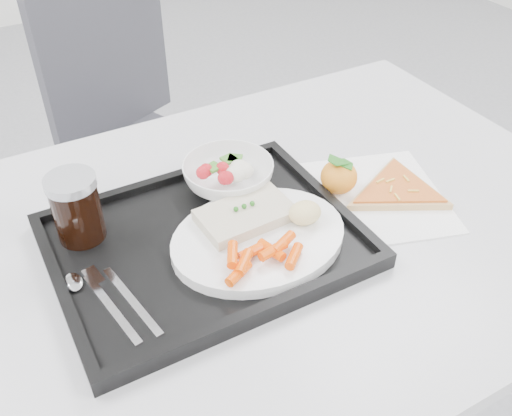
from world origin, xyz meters
TOP-DOWN VIEW (x-y plane):
  - table at (0.00, 0.30)m, footprint 1.20×0.80m
  - chair at (0.03, 1.07)m, footprint 0.56×0.57m
  - tray at (-0.07, 0.30)m, footprint 0.45×0.35m
  - dinner_plate at (-0.01, 0.25)m, footprint 0.27×0.27m
  - fish_fillet at (-0.01, 0.29)m, footprint 0.15×0.09m
  - bread_roll at (0.07, 0.24)m, footprint 0.06×0.05m
  - salad_bowl at (0.02, 0.40)m, footprint 0.15×0.15m
  - cola_glass at (-0.23, 0.40)m, footprint 0.07×0.07m
  - cutlery at (-0.24, 0.26)m, footprint 0.09×0.17m
  - napkin at (0.22, 0.27)m, footprint 0.31×0.30m
  - tangerine at (0.18, 0.31)m, footprint 0.08×0.08m
  - pizza_slice at (0.27, 0.26)m, footprint 0.21×0.21m
  - carrot_pile at (-0.03, 0.20)m, footprint 0.13×0.08m
  - salad_contents at (0.02, 0.39)m, footprint 0.09×0.07m

SIDE VIEW (x-z plane):
  - chair at x=0.03m, z-range 0.07..1.00m
  - table at x=0.00m, z-range 0.31..1.06m
  - napkin at x=0.22m, z-range 0.75..0.75m
  - tray at x=-0.07m, z-range 0.75..0.77m
  - pizza_slice at x=0.27m, z-range 0.75..0.77m
  - cutlery at x=-0.24m, z-range 0.76..0.77m
  - dinner_plate at x=-0.01m, z-range 0.77..0.78m
  - tangerine at x=0.18m, z-range 0.75..0.82m
  - salad_bowl at x=0.02m, z-range 0.77..0.81m
  - fish_fillet at x=-0.01m, z-range 0.78..0.81m
  - carrot_pile at x=-0.03m, z-range 0.78..0.81m
  - bread_roll at x=0.07m, z-range 0.78..0.82m
  - salad_contents at x=0.02m, z-range 0.79..0.81m
  - cola_glass at x=-0.23m, z-range 0.77..0.88m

